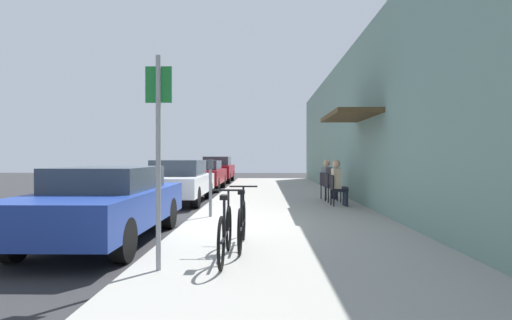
% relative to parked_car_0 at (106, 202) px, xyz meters
% --- Properties ---
extents(ground_plane, '(60.00, 60.00, 0.00)m').
position_rel_parked_car_0_xyz_m(ground_plane, '(1.10, 1.43, -0.70)').
color(ground_plane, '#2D2D30').
extents(sidewalk_slab, '(4.50, 32.00, 0.12)m').
position_rel_parked_car_0_xyz_m(sidewalk_slab, '(3.35, 3.43, -0.64)').
color(sidewalk_slab, '#9E9B93').
rests_on(sidewalk_slab, ground_plane).
extents(building_facade, '(1.40, 32.00, 5.07)m').
position_rel_parked_car_0_xyz_m(building_facade, '(5.74, 3.43, 1.84)').
color(building_facade, gray).
rests_on(building_facade, ground_plane).
extents(parked_car_0, '(1.80, 4.40, 1.31)m').
position_rel_parked_car_0_xyz_m(parked_car_0, '(0.00, 0.00, 0.00)').
color(parked_car_0, navy).
rests_on(parked_car_0, ground_plane).
extents(parked_car_1, '(1.80, 4.40, 1.40)m').
position_rel_parked_car_0_xyz_m(parked_car_1, '(0.00, 6.12, 0.02)').
color(parked_car_1, silver).
rests_on(parked_car_1, ground_plane).
extents(parked_car_2, '(1.80, 4.40, 1.34)m').
position_rel_parked_car_0_xyz_m(parked_car_2, '(0.00, 11.35, 0.01)').
color(parked_car_2, maroon).
rests_on(parked_car_2, ground_plane).
extents(parked_car_3, '(1.80, 4.40, 1.53)m').
position_rel_parked_car_0_xyz_m(parked_car_3, '(0.00, 17.14, 0.08)').
color(parked_car_3, maroon).
rests_on(parked_car_3, ground_plane).
extents(parking_meter, '(0.12, 0.10, 1.32)m').
position_rel_parked_car_0_xyz_m(parking_meter, '(1.55, 2.24, 0.19)').
color(parking_meter, slate).
rests_on(parking_meter, sidewalk_slab).
extents(street_sign, '(0.32, 0.06, 2.60)m').
position_rel_parked_car_0_xyz_m(street_sign, '(1.50, -2.17, 0.94)').
color(street_sign, gray).
rests_on(street_sign, sidewalk_slab).
extents(bicycle_0, '(0.46, 1.71, 0.90)m').
position_rel_parked_car_0_xyz_m(bicycle_0, '(2.44, -0.89, -0.22)').
color(bicycle_0, black).
rests_on(bicycle_0, sidewalk_slab).
extents(bicycle_1, '(0.46, 1.71, 0.90)m').
position_rel_parked_car_0_xyz_m(bicycle_1, '(2.26, -1.65, -0.22)').
color(bicycle_1, black).
rests_on(bicycle_1, sidewalk_slab).
extents(cafe_chair_0, '(0.46, 0.46, 0.87)m').
position_rel_parked_car_0_xyz_m(cafe_chair_0, '(4.83, 4.39, -0.07)').
color(cafe_chair_0, black).
rests_on(cafe_chair_0, sidewalk_slab).
extents(seated_patron_0, '(0.44, 0.37, 1.29)m').
position_rel_parked_car_0_xyz_m(seated_patron_0, '(4.89, 4.39, 0.12)').
color(seated_patron_0, '#232838').
rests_on(seated_patron_0, sidewalk_slab).
extents(cafe_chair_1, '(0.48, 0.48, 0.87)m').
position_rel_parked_car_0_xyz_m(cafe_chair_1, '(4.83, 5.38, -0.07)').
color(cafe_chair_1, black).
rests_on(cafe_chair_1, sidewalk_slab).
extents(cafe_chair_2, '(0.55, 0.55, 0.87)m').
position_rel_parked_car_0_xyz_m(cafe_chair_2, '(4.83, 6.14, -0.07)').
color(cafe_chair_2, black).
rests_on(cafe_chair_2, sidewalk_slab).
extents(seated_patron_2, '(0.50, 0.45, 1.29)m').
position_rel_parked_car_0_xyz_m(seated_patron_2, '(4.89, 6.15, 0.12)').
color(seated_patron_2, '#232838').
rests_on(seated_patron_2, sidewalk_slab).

